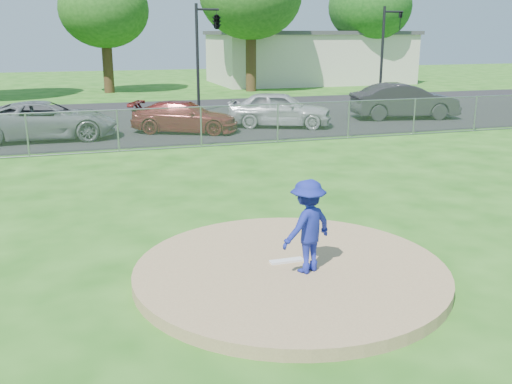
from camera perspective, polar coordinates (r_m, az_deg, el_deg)
The scene contains 14 objects.
ground at distance 19.27m, azimuth -7.13°, elevation 3.22°, with size 120.00×120.00×0.00m, color #1E5813.
pitchers_mound at distance 9.98m, azimuth 3.46°, elevation -7.94°, with size 5.40×5.40×0.20m, color #987A53.
pitching_rubber at distance 10.11m, azimuth 3.07°, elevation -6.89°, with size 0.60×0.15×0.04m, color white.
chain_link_fence at distance 21.07m, azimuth -8.19°, elevation 6.31°, with size 40.00×0.06×1.50m, color gray.
parking_lot at distance 25.58m, azimuth -9.80°, elevation 6.17°, with size 50.00×8.00×0.01m, color black.
street at distance 32.96m, azimuth -11.61°, elevation 8.14°, with size 60.00×7.00×0.01m, color black.
commercial_building at distance 50.42m, azimuth 5.29°, elevation 13.31°, with size 16.40×9.40×4.30m.
traffic_signal_center at distance 31.40m, azimuth -4.16°, elevation 16.49°, with size 1.42×2.48×5.60m.
traffic_signal_right at distance 35.23m, azimuth 12.88°, elevation 14.01°, with size 1.28×0.20×5.60m.
pitcher at distance 9.50m, azimuth 5.18°, elevation -3.43°, with size 1.03×0.59×1.59m, color navy.
parked_car_gray at distance 24.22m, azimuth -20.23°, elevation 6.75°, with size 2.51×5.44×1.51m, color slate.
parked_car_darkred at distance 24.62m, azimuth -7.15°, elevation 7.47°, with size 1.84×4.52×1.31m, color maroon.
parked_car_pearl at distance 25.95m, azimuth 2.37°, elevation 8.29°, with size 1.87×4.65×1.59m, color #B3B5B7.
parked_car_charcoal at distance 29.44m, azimuth 14.61°, elevation 8.80°, with size 1.81×5.20×1.71m, color #242426.
Camera 1 is at (-3.30, -8.54, 4.07)m, focal length 40.00 mm.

